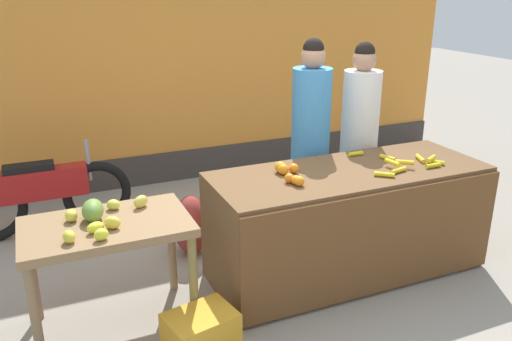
# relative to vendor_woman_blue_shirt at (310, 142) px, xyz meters

# --- Properties ---
(ground_plane) EXTENTS (24.00, 24.00, 0.00)m
(ground_plane) POSITION_rel_vendor_woman_blue_shirt_xyz_m (-0.55, -0.66, -0.93)
(ground_plane) COLOR gray
(market_wall_back) EXTENTS (7.07, 0.23, 2.97)m
(market_wall_back) POSITION_rel_vendor_woman_blue_shirt_xyz_m (-0.55, 2.06, 0.53)
(market_wall_back) COLOR orange
(market_wall_back) RESTS_ON ground
(fruit_stall_counter) EXTENTS (2.21, 0.86, 0.89)m
(fruit_stall_counter) POSITION_rel_vendor_woman_blue_shirt_xyz_m (-0.01, -0.68, -0.48)
(fruit_stall_counter) COLOR brown
(fruit_stall_counter) RESTS_ON ground
(side_table_wooden) EXTENTS (1.09, 0.66, 0.78)m
(side_table_wooden) POSITION_rel_vendor_woman_blue_shirt_xyz_m (-1.88, -0.66, -0.25)
(side_table_wooden) COLOR olive
(side_table_wooden) RESTS_ON ground
(banana_bunch_pile) EXTENTS (0.68, 0.60, 0.07)m
(banana_bunch_pile) POSITION_rel_vendor_woman_blue_shirt_xyz_m (0.44, -0.75, -0.01)
(banana_bunch_pile) COLOR yellow
(banana_bunch_pile) RESTS_ON fruit_stall_counter
(orange_pile) EXTENTS (0.20, 0.39, 0.09)m
(orange_pile) POSITION_rel_vendor_woman_blue_shirt_xyz_m (-0.53, -0.63, 0.00)
(orange_pile) COLOR orange
(orange_pile) RESTS_ON fruit_stall_counter
(mango_papaya_pile) EXTENTS (0.61, 0.54, 0.14)m
(mango_papaya_pile) POSITION_rel_vendor_woman_blue_shirt_xyz_m (-1.93, -0.63, -0.09)
(mango_papaya_pile) COLOR #D2CE4B
(mango_papaya_pile) RESTS_ON side_table_wooden
(vendor_woman_blue_shirt) EXTENTS (0.34, 0.34, 1.83)m
(vendor_woman_blue_shirt) POSITION_rel_vendor_woman_blue_shirt_xyz_m (0.00, 0.00, 0.00)
(vendor_woman_blue_shirt) COLOR #33333D
(vendor_woman_blue_shirt) RESTS_ON ground
(vendor_woman_white_shirt) EXTENTS (0.34, 0.34, 1.78)m
(vendor_woman_white_shirt) POSITION_rel_vendor_woman_blue_shirt_xyz_m (0.51, -0.02, -0.03)
(vendor_woman_white_shirt) COLOR #33333D
(vendor_woman_white_shirt) RESTS_ON ground
(parked_motorcycle) EXTENTS (1.60, 0.18, 0.88)m
(parked_motorcycle) POSITION_rel_vendor_woman_blue_shirt_xyz_m (-2.23, 1.05, -0.52)
(parked_motorcycle) COLOR black
(parked_motorcycle) RESTS_ON ground
(produce_crate) EXTENTS (0.50, 0.40, 0.26)m
(produce_crate) POSITION_rel_vendor_woman_blue_shirt_xyz_m (-1.41, -1.15, -0.80)
(produce_crate) COLOR gold
(produce_crate) RESTS_ON ground
(produce_sack) EXTENTS (0.42, 0.45, 0.54)m
(produce_sack) POSITION_rel_vendor_woman_blue_shirt_xyz_m (-1.09, 0.11, -0.65)
(produce_sack) COLOR maroon
(produce_sack) RESTS_ON ground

